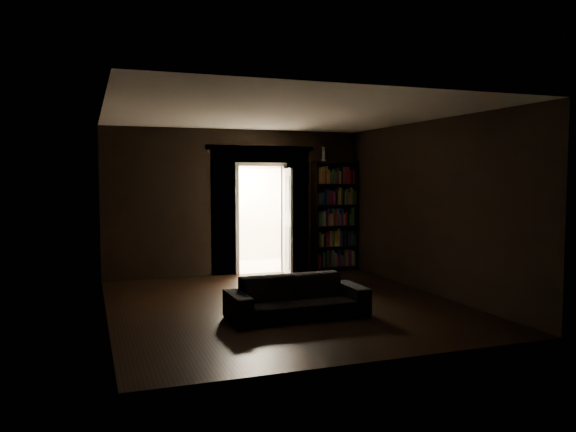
# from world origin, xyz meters

# --- Properties ---
(ground) EXTENTS (5.50, 5.50, 0.00)m
(ground) POSITION_xyz_m (0.00, 0.00, 0.00)
(ground) COLOR black
(ground) RESTS_ON ground
(room_walls) EXTENTS (5.02, 5.61, 2.84)m
(room_walls) POSITION_xyz_m (-0.01, 1.07, 1.68)
(room_walls) COLOR black
(room_walls) RESTS_ON ground
(kitchen_alcove) EXTENTS (2.20, 1.80, 2.60)m
(kitchen_alcove) POSITION_xyz_m (0.50, 3.87, 1.21)
(kitchen_alcove) COLOR beige
(kitchen_alcove) RESTS_ON ground
(sofa) EXTENTS (1.91, 0.87, 0.73)m
(sofa) POSITION_xyz_m (-0.08, -0.78, 0.36)
(sofa) COLOR black
(sofa) RESTS_ON ground
(bookshelf) EXTENTS (0.92, 0.37, 2.20)m
(bookshelf) POSITION_xyz_m (2.00, 2.59, 1.10)
(bookshelf) COLOR black
(bookshelf) RESTS_ON ground
(refrigerator) EXTENTS (0.89, 0.84, 1.65)m
(refrigerator) POSITION_xyz_m (-0.10, 4.11, 0.82)
(refrigerator) COLOR white
(refrigerator) RESTS_ON ground
(door) EXTENTS (0.19, 0.85, 2.05)m
(door) POSITION_xyz_m (0.90, 2.31, 1.02)
(door) COLOR white
(door) RESTS_ON ground
(figurine) EXTENTS (0.10, 0.10, 0.29)m
(figurine) POSITION_xyz_m (1.78, 2.63, 2.35)
(figurine) COLOR silver
(figurine) RESTS_ON bookshelf
(bottles) EXTENTS (0.65, 0.34, 0.27)m
(bottles) POSITION_xyz_m (-0.09, 4.08, 1.79)
(bottles) COLOR black
(bottles) RESTS_ON refrigerator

